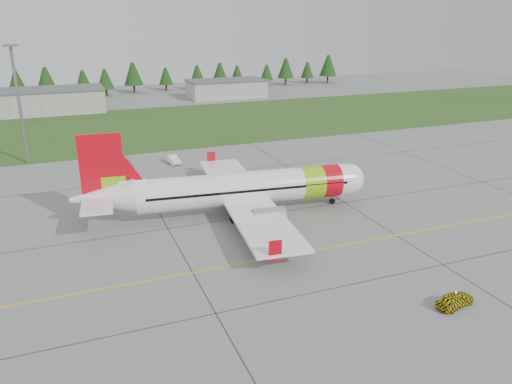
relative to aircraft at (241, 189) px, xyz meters
name	(u,v)px	position (x,y,z in m)	size (l,w,h in m)	color
ground	(362,282)	(4.83, -21.67, -3.38)	(320.00, 320.00, 0.00)	gray
aircraft	(241,189)	(0.00, 0.00, 0.00)	(38.69, 35.86, 11.73)	white
follow_me_car	(457,287)	(10.20, -28.41, -1.40)	(1.59, 1.35, 3.96)	yellow
service_van	(172,151)	(-3.27, 26.74, -1.11)	(1.58, 1.50, 4.54)	white
grass_strip	(175,124)	(4.83, 60.33, -3.37)	(320.00, 50.00, 0.03)	#30561E
taxi_guideline	(322,249)	(4.83, -13.67, -3.37)	(120.00, 0.25, 0.02)	gold
hangar_west	(42,102)	(-25.17, 88.33, -0.38)	(32.00, 14.00, 6.00)	#A8A8A3
hangar_east	(226,89)	(29.83, 96.33, -0.78)	(24.00, 12.00, 5.20)	#A8A8A3
floodlight_mast	(20,107)	(-27.17, 36.33, 6.62)	(0.50, 0.50, 20.00)	slate
treeline	(137,78)	(4.83, 116.33, 1.62)	(160.00, 8.00, 10.00)	#1C3F14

